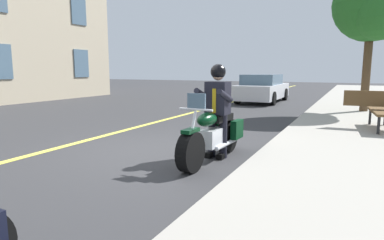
{
  "coord_description": "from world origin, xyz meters",
  "views": [
    {
      "loc": [
        5.48,
        3.51,
        1.64
      ],
      "look_at": [
        0.33,
        0.96,
        0.75
      ],
      "focal_mm": 30.58,
      "sensor_mm": 36.0,
      "label": 1
    }
  ],
  "objects_px": {
    "bench_sidewalk": "(383,107)",
    "street_tree_curbside": "(374,6)",
    "car_silver": "(262,88)",
    "rider_main": "(217,103)",
    "motorcycle_main": "(213,135)"
  },
  "relations": [
    {
      "from": "bench_sidewalk",
      "to": "street_tree_curbside",
      "type": "xyz_separation_m",
      "value": [
        -3.74,
        -0.25,
        3.07
      ]
    },
    {
      "from": "car_silver",
      "to": "street_tree_curbside",
      "type": "bearing_deg",
      "value": 54.05
    },
    {
      "from": "street_tree_curbside",
      "to": "motorcycle_main",
      "type": "bearing_deg",
      "value": -18.93
    },
    {
      "from": "motorcycle_main",
      "to": "rider_main",
      "type": "distance_m",
      "value": 0.61
    },
    {
      "from": "rider_main",
      "to": "car_silver",
      "type": "xyz_separation_m",
      "value": [
        -10.97,
        -1.95,
        -0.35
      ]
    },
    {
      "from": "rider_main",
      "to": "motorcycle_main",
      "type": "bearing_deg",
      "value": -1.26
    },
    {
      "from": "rider_main",
      "to": "car_silver",
      "type": "height_order",
      "value": "rider_main"
    },
    {
      "from": "rider_main",
      "to": "bench_sidewalk",
      "type": "relative_size",
      "value": 0.95
    },
    {
      "from": "rider_main",
      "to": "street_tree_curbside",
      "type": "relative_size",
      "value": 0.34
    },
    {
      "from": "street_tree_curbside",
      "to": "bench_sidewalk",
      "type": "bearing_deg",
      "value": 3.78
    },
    {
      "from": "motorcycle_main",
      "to": "car_silver",
      "type": "bearing_deg",
      "value": -170.13
    },
    {
      "from": "bench_sidewalk",
      "to": "street_tree_curbside",
      "type": "distance_m",
      "value": 4.84
    },
    {
      "from": "car_silver",
      "to": "bench_sidewalk",
      "type": "xyz_separation_m",
      "value": [
        7.09,
        4.87,
        0.02
      ]
    },
    {
      "from": "car_silver",
      "to": "street_tree_curbside",
      "type": "relative_size",
      "value": 0.91
    },
    {
      "from": "motorcycle_main",
      "to": "bench_sidewalk",
      "type": "bearing_deg",
      "value": 144.29
    }
  ]
}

